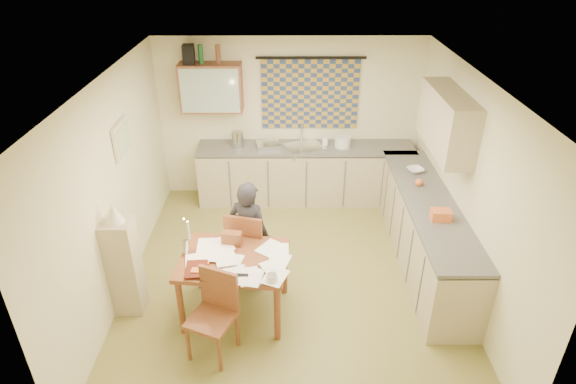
{
  "coord_description": "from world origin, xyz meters",
  "views": [
    {
      "loc": [
        -0.06,
        -4.78,
        3.85
      ],
      "look_at": [
        -0.04,
        0.2,
        1.1
      ],
      "focal_mm": 30.0,
      "sensor_mm": 36.0,
      "label": 1
    }
  ],
  "objects_px": {
    "dining_table": "(235,285)",
    "chair_far": "(250,258)",
    "shelf_stand": "(124,267)",
    "stove": "(450,290)",
    "person": "(249,234)",
    "counter_right": "(424,231)",
    "counter_back": "(306,174)"
  },
  "relations": [
    {
      "from": "dining_table",
      "to": "chair_far",
      "type": "height_order",
      "value": "chair_far"
    },
    {
      "from": "chair_far",
      "to": "shelf_stand",
      "type": "bearing_deg",
      "value": 35.68
    },
    {
      "from": "dining_table",
      "to": "shelf_stand",
      "type": "bearing_deg",
      "value": -177.43
    },
    {
      "from": "stove",
      "to": "chair_far",
      "type": "height_order",
      "value": "chair_far"
    },
    {
      "from": "person",
      "to": "dining_table",
      "type": "bearing_deg",
      "value": 99.17
    },
    {
      "from": "shelf_stand",
      "to": "dining_table",
      "type": "bearing_deg",
      "value": -3.0
    },
    {
      "from": "counter_right",
      "to": "stove",
      "type": "xyz_separation_m",
      "value": [
        0.0,
        -1.11,
        -0.02
      ]
    },
    {
      "from": "dining_table",
      "to": "person",
      "type": "height_order",
      "value": "person"
    },
    {
      "from": "counter_right",
      "to": "chair_far",
      "type": "relative_size",
      "value": 2.96
    },
    {
      "from": "dining_table",
      "to": "shelf_stand",
      "type": "height_order",
      "value": "shelf_stand"
    },
    {
      "from": "stove",
      "to": "counter_back",
      "type": "bearing_deg",
      "value": 118.02
    },
    {
      "from": "shelf_stand",
      "to": "person",
      "type": "bearing_deg",
      "value": 20.15
    },
    {
      "from": "counter_right",
      "to": "shelf_stand",
      "type": "bearing_deg",
      "value": -165.96
    },
    {
      "from": "counter_back",
      "to": "shelf_stand",
      "type": "relative_size",
      "value": 2.83
    },
    {
      "from": "counter_right",
      "to": "dining_table",
      "type": "xyz_separation_m",
      "value": [
        -2.33,
        -0.95,
        -0.07
      ]
    },
    {
      "from": "person",
      "to": "shelf_stand",
      "type": "relative_size",
      "value": 1.17
    },
    {
      "from": "dining_table",
      "to": "shelf_stand",
      "type": "relative_size",
      "value": 1.05
    },
    {
      "from": "counter_right",
      "to": "shelf_stand",
      "type": "xyz_separation_m",
      "value": [
        -3.54,
        -0.89,
        0.13
      ]
    },
    {
      "from": "chair_far",
      "to": "person",
      "type": "xyz_separation_m",
      "value": [
        0.01,
        -0.04,
        0.37
      ]
    },
    {
      "from": "counter_back",
      "to": "shelf_stand",
      "type": "height_order",
      "value": "shelf_stand"
    },
    {
      "from": "counter_back",
      "to": "person",
      "type": "xyz_separation_m",
      "value": [
        -0.74,
        -2.02,
        0.23
      ]
    },
    {
      "from": "dining_table",
      "to": "person",
      "type": "xyz_separation_m",
      "value": [
        0.13,
        0.56,
        0.3
      ]
    },
    {
      "from": "stove",
      "to": "chair_far",
      "type": "bearing_deg",
      "value": 161.06
    },
    {
      "from": "person",
      "to": "counter_back",
      "type": "bearing_deg",
      "value": -87.98
    },
    {
      "from": "dining_table",
      "to": "shelf_stand",
      "type": "xyz_separation_m",
      "value": [
        -1.21,
        0.06,
        0.2
      ]
    },
    {
      "from": "shelf_stand",
      "to": "stove",
      "type": "bearing_deg",
      "value": -3.7
    },
    {
      "from": "chair_far",
      "to": "shelf_stand",
      "type": "distance_m",
      "value": 1.46
    },
    {
      "from": "counter_right",
      "to": "person",
      "type": "relative_size",
      "value": 2.16
    },
    {
      "from": "counter_right",
      "to": "shelf_stand",
      "type": "relative_size",
      "value": 2.53
    },
    {
      "from": "counter_back",
      "to": "counter_right",
      "type": "relative_size",
      "value": 1.12
    },
    {
      "from": "counter_right",
      "to": "stove",
      "type": "bearing_deg",
      "value": -90.0
    },
    {
      "from": "counter_right",
      "to": "stove",
      "type": "height_order",
      "value": "counter_right"
    }
  ]
}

